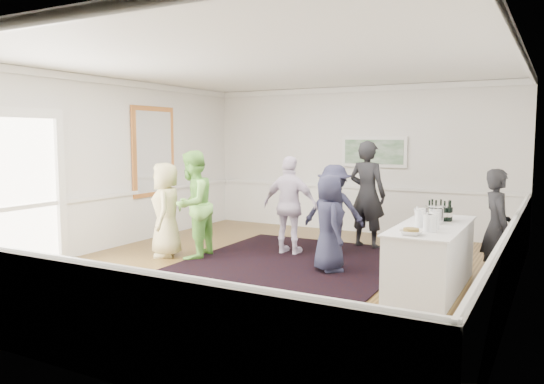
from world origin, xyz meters
The scene contains 23 objects.
floor centered at (0.00, 0.00, 0.00)m, with size 8.00×8.00×0.00m, color brown.
ceiling centered at (0.00, 0.00, 3.20)m, with size 7.00×8.00×0.02m, color white.
wall_left centered at (-3.50, 0.00, 1.60)m, with size 0.02×8.00×3.20m, color white.
wall_right centered at (3.50, 0.00, 1.60)m, with size 0.02×8.00×3.20m, color white.
wall_back centered at (0.00, 4.00, 1.60)m, with size 7.00×0.02×3.20m, color white.
wall_front centered at (0.00, -4.00, 1.60)m, with size 7.00×0.02×3.20m, color white.
wainscoting centered at (0.00, 0.00, 0.50)m, with size 7.00×8.00×1.00m, color white, non-canonical shape.
mirror centered at (-3.45, 1.30, 1.80)m, with size 0.05×1.25×1.85m.
doorway centered at (-3.45, -1.90, 1.42)m, with size 0.10×1.78×2.56m.
landscape_painting centered at (0.40, 3.95, 1.78)m, with size 1.44×0.06×0.66m.
area_rug centered at (0.12, 0.36, 0.01)m, with size 3.41×4.48×0.02m, color black.
serving_table centered at (2.45, 0.17, 0.46)m, with size 0.85×2.24×0.91m.
bartender centered at (3.20, 0.92, 0.83)m, with size 0.60×0.40×1.66m, color black.
guest_tan centered at (-2.10, 0.04, 0.83)m, with size 0.81×0.53×1.66m, color #C8B87D.
guest_green centered at (-1.60, 0.15, 0.93)m, with size 0.91×0.71×1.87m, color #77C54E.
guest_lilac centered at (-0.25, 1.23, 0.88)m, with size 1.03×0.43×1.77m, color silver.
guest_dark_a centered at (0.44, 1.59, 0.81)m, with size 1.04×0.60×1.61m, color #202035.
guest_dark_b centered at (0.77, 2.44, 1.02)m, with size 0.74×0.49×2.03m, color black.
guest_navy centered at (0.84, 0.42, 0.76)m, with size 0.75×0.48×1.52m, color #202035.
wine_bottles centered at (2.48, 0.63, 1.06)m, with size 0.35×0.25×0.31m.
juice_pitchers centered at (2.46, -0.18, 1.03)m, with size 0.37×0.63×0.24m.
ice_bucket centered at (2.45, 0.34, 1.02)m, with size 0.26×0.26×0.24m, color silver.
nut_bowl centered at (2.38, -0.70, 0.95)m, with size 0.29×0.29×0.08m.
Camera 1 is at (3.96, -7.16, 2.11)m, focal length 35.00 mm.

